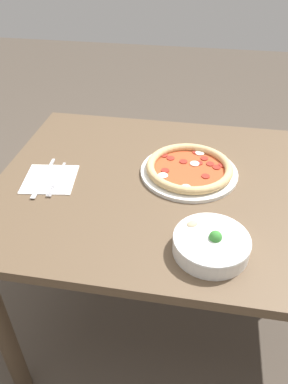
{
  "coord_description": "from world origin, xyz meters",
  "views": [
    {
      "loc": [
        -0.0,
        0.94,
        1.41
      ],
      "look_at": [
        0.14,
        0.08,
        0.75
      ],
      "focal_mm": 35.0,
      "sensor_mm": 36.0,
      "label": 1
    }
  ],
  "objects_px": {
    "pizza": "(188,169)",
    "fork": "(56,178)",
    "bowl": "(209,243)",
    "knife": "(44,176)"
  },
  "relations": [
    {
      "from": "bowl",
      "to": "knife",
      "type": "xyz_separation_m",
      "value": [
        0.53,
        -0.23,
        -0.02
      ]
    },
    {
      "from": "fork",
      "to": "knife",
      "type": "bearing_deg",
      "value": -103.72
    },
    {
      "from": "fork",
      "to": "bowl",
      "type": "bearing_deg",
      "value": 60.71
    },
    {
      "from": "knife",
      "to": "bowl",
      "type": "bearing_deg",
      "value": 61.9
    },
    {
      "from": "pizza",
      "to": "knife",
      "type": "xyz_separation_m",
      "value": [
        0.45,
        0.1,
        -0.01
      ]
    },
    {
      "from": "bowl",
      "to": "fork",
      "type": "height_order",
      "value": "bowl"
    },
    {
      "from": "pizza",
      "to": "fork",
      "type": "distance_m",
      "value": 0.42
    },
    {
      "from": "bowl",
      "to": "fork",
      "type": "xyz_separation_m",
      "value": [
        0.48,
        -0.23,
        -0.02
      ]
    },
    {
      "from": "bowl",
      "to": "knife",
      "type": "distance_m",
      "value": 0.58
    },
    {
      "from": "bowl",
      "to": "fork",
      "type": "relative_size",
      "value": 1.05
    }
  ]
}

